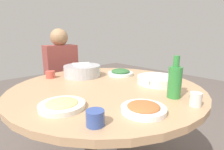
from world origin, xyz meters
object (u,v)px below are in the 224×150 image
(dish_noodles, at_px, (62,105))
(green_bottle, at_px, (175,81))
(soup_bowl, at_px, (157,80))
(round_dining_table, at_px, (107,105))
(tea_cup_near, at_px, (95,118))
(dish_greens, at_px, (120,72))
(diner_left, at_px, (61,68))
(dish_tofu_braise, at_px, (144,108))
(stool_for_diner_left, at_px, (64,111))
(tea_cup_side, at_px, (50,75))
(tea_cup_far, at_px, (196,99))
(rice_bowl, at_px, (82,71))

(dish_noodles, distance_m, green_bottle, 0.64)
(soup_bowl, distance_m, green_bottle, 0.30)
(round_dining_table, height_order, tea_cup_near, tea_cup_near)
(round_dining_table, distance_m, dish_greens, 0.39)
(diner_left, bearing_deg, dish_tofu_braise, -11.40)
(round_dining_table, xyz_separation_m, diner_left, (-0.92, 0.12, 0.13))
(stool_for_diner_left, distance_m, diner_left, 0.53)
(dish_greens, bearing_deg, stool_for_diner_left, -165.47)
(green_bottle, height_order, tea_cup_side, green_bottle)
(dish_noodles, distance_m, tea_cup_far, 0.68)
(green_bottle, distance_m, stool_for_diner_left, 1.52)
(dish_tofu_braise, xyz_separation_m, diner_left, (-1.37, 0.28, -0.04))
(rice_bowl, xyz_separation_m, dish_greens, (0.19, 0.28, -0.03))
(tea_cup_side, relative_size, stool_for_diner_left, 0.18)
(rice_bowl, xyz_separation_m, dish_tofu_braise, (0.81, -0.19, -0.03))
(tea_cup_far, bearing_deg, dish_tofu_braise, -118.78)
(green_bottle, distance_m, tea_cup_far, 0.16)
(dish_greens, distance_m, stool_for_diner_left, 0.97)
(rice_bowl, relative_size, diner_left, 0.41)
(green_bottle, xyz_separation_m, tea_cup_far, (0.14, -0.04, -0.06))
(rice_bowl, relative_size, tea_cup_far, 4.37)
(round_dining_table, bearing_deg, green_bottle, 16.05)
(tea_cup_side, xyz_separation_m, diner_left, (-0.43, 0.32, -0.05))
(soup_bowl, distance_m, stool_for_diner_left, 1.29)
(round_dining_table, height_order, stool_for_diner_left, round_dining_table)
(tea_cup_side, bearing_deg, green_bottle, 19.30)
(dish_greens, xyz_separation_m, green_bottle, (0.61, -0.18, 0.08))
(soup_bowl, bearing_deg, stool_for_diner_left, -170.32)
(dish_tofu_braise, relative_size, stool_for_diner_left, 0.52)
(round_dining_table, height_order, rice_bowl, rice_bowl)
(dish_noodles, bearing_deg, rice_bowl, 137.74)
(stool_for_diner_left, bearing_deg, dish_noodles, -26.94)
(dish_tofu_braise, distance_m, stool_for_diner_left, 1.51)
(dish_noodles, xyz_separation_m, tea_cup_near, (0.25, 0.02, 0.02))
(dish_greens, height_order, tea_cup_side, tea_cup_side)
(rice_bowl, distance_m, green_bottle, 0.81)
(rice_bowl, bearing_deg, dish_tofu_braise, -13.27)
(soup_bowl, relative_size, tea_cup_near, 4.17)
(dish_noodles, height_order, tea_cup_near, tea_cup_near)
(dish_noodles, bearing_deg, green_bottle, 60.94)
(soup_bowl, distance_m, tea_cup_side, 0.87)
(soup_bowl, height_order, dish_tofu_braise, soup_bowl)
(dish_tofu_braise, relative_size, tea_cup_far, 3.03)
(rice_bowl, xyz_separation_m, soup_bowl, (0.58, 0.28, -0.02))
(tea_cup_near, height_order, tea_cup_far, tea_cup_far)
(round_dining_table, xyz_separation_m, tea_cup_side, (-0.49, -0.20, 0.18))
(tea_cup_side, bearing_deg, diner_left, 143.72)
(round_dining_table, relative_size, tea_cup_side, 17.71)
(soup_bowl, distance_m, dish_noodles, 0.74)
(round_dining_table, height_order, soup_bowl, soup_bowl)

